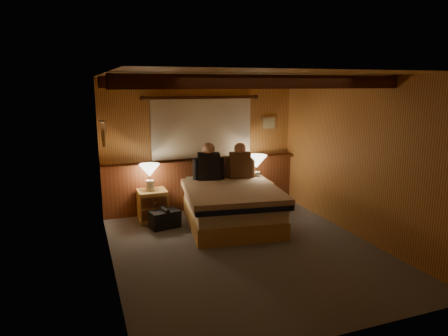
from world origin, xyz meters
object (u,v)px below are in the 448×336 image
nightstand_right (257,195)px  lamp_left (150,172)px  duffel_bag (165,219)px  lamp_right (256,163)px  bed (231,205)px  person_right (240,163)px  person_left (209,164)px  nightstand_left (153,205)px

nightstand_right → lamp_left: (-1.94, 0.11, 0.57)m
lamp_left → duffel_bag: size_ratio=0.88×
lamp_left → lamp_right: bearing=-4.2°
bed → person_right: 0.89m
lamp_right → person_left: (-0.88, 0.06, 0.03)m
bed → duffel_bag: (-1.06, 0.24, -0.19)m
nightstand_left → person_right: person_right is taller
bed → nightstand_left: bed is taller
nightstand_left → nightstand_right: 1.92m
nightstand_right → duffel_bag: nightstand_right is taller
lamp_left → lamp_right: (1.90, -0.14, 0.05)m
nightstand_right → lamp_left: size_ratio=1.20×
lamp_left → person_left: (1.02, -0.08, 0.07)m
bed → duffel_bag: size_ratio=4.04×
nightstand_right → duffel_bag: (-1.80, -0.34, -0.12)m
person_right → duffel_bag: 1.66m
lamp_right → person_left: 0.89m
lamp_left → nightstand_right: bearing=-3.3°
nightstand_left → person_left: person_left is taller
nightstand_left → duffel_bag: size_ratio=1.02×
bed → person_left: size_ratio=3.05×
nightstand_left → person_right: bearing=-4.1°
nightstand_right → duffel_bag: 1.83m
bed → duffel_bag: bed is taller
nightstand_left → nightstand_right: size_ratio=0.97×
bed → lamp_right: bearing=46.0°
lamp_right → person_left: person_left is taller
bed → person_right: size_ratio=3.16×
nightstand_right → lamp_right: bearing=-140.8°
lamp_right → duffel_bag: size_ratio=0.96×
lamp_right → person_right: (-0.32, 0.01, 0.02)m
bed → duffel_bag: bearing=175.4°
bed → lamp_right: lamp_right is taller
nightstand_left → duffel_bag: bearing=-74.9°
lamp_right → nightstand_right: bearing=35.6°
person_left → person_right: 0.57m
lamp_left → bed: bearing=-29.9°
lamp_right → person_right: 0.32m
lamp_right → duffel_bag: bearing=-170.0°
bed → nightstand_left: bearing=158.3°
duffel_bag → lamp_right: bearing=-1.4°
nightstand_left → person_right: size_ratio=0.80×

